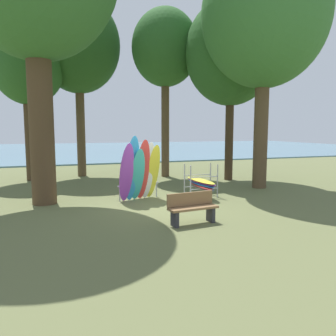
{
  "coord_description": "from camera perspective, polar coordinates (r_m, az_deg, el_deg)",
  "views": [
    {
      "loc": [
        -3.18,
        -10.35,
        2.58
      ],
      "look_at": [
        0.87,
        1.47,
        1.1
      ],
      "focal_mm": 35.44,
      "sensor_mm": 36.0,
      "label": 1
    }
  ],
  "objects": [
    {
      "name": "tree_mid_behind",
      "position": [
        18.4,
        -0.48,
        19.76
      ],
      "size": [
        3.5,
        3.5,
        8.81
      ],
      "color": "brown",
      "rests_on": "ground"
    },
    {
      "name": "leaning_board_pile",
      "position": [
        11.94,
        -4.85,
        -0.61
      ],
      "size": [
        1.71,
        1.05,
        2.35
      ],
      "color": "purple",
      "rests_on": "ground"
    },
    {
      "name": "tree_foreground_right",
      "position": [
        15.71,
        16.27,
        23.89
      ],
      "size": [
        5.28,
        5.28,
        10.36
      ],
      "color": "brown",
      "rests_on": "ground"
    },
    {
      "name": "lake_water",
      "position": [
        42.36,
        -14.62,
        3.1
      ],
      "size": [
        80.0,
        36.0,
        0.1
      ],
      "primitive_type": "cube",
      "color": "slate",
      "rests_on": "ground"
    },
    {
      "name": "park_bench",
      "position": [
        9.1,
        4.18,
        -6.77
      ],
      "size": [
        1.44,
        0.57,
        0.85
      ],
      "color": "#2D2D33",
      "rests_on": "ground"
    },
    {
      "name": "tree_deep_back",
      "position": [
        19.18,
        -15.18,
        19.62
      ],
      "size": [
        4.38,
        4.38,
        9.49
      ],
      "color": "brown",
      "rests_on": "ground"
    },
    {
      "name": "tree_far_right_back",
      "position": [
        17.41,
        10.78,
        18.88
      ],
      "size": [
        4.49,
        4.49,
        8.88
      ],
      "color": "#42301E",
      "rests_on": "ground"
    },
    {
      "name": "ground_plane",
      "position": [
        11.13,
        -1.82,
        -6.65
      ],
      "size": [
        80.0,
        80.0,
        0.0
      ],
      "primitive_type": "plane",
      "color": "#60663D"
    },
    {
      "name": "board_storage_rack",
      "position": [
        12.69,
        5.69,
        -2.6
      ],
      "size": [
        1.15,
        2.13,
        1.25
      ],
      "color": "#9EA0A5",
      "rests_on": "ground"
    },
    {
      "name": "tree_far_left_back",
      "position": [
        18.27,
        -22.94,
        15.87
      ],
      "size": [
        3.5,
        3.5,
        7.77
      ],
      "color": "#42301E",
      "rests_on": "ground"
    }
  ]
}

